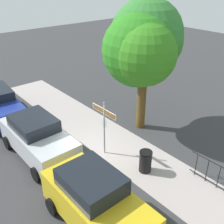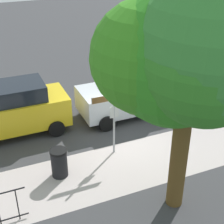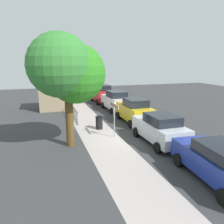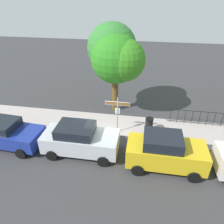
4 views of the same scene
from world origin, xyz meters
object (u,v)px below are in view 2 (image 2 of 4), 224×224
object	(u,v)px
car_silver	(131,93)
street_sign	(114,108)
car_blue	(222,77)
car_yellow	(14,109)
shade_tree	(189,54)
trash_bin	(59,163)

from	to	relation	value
car_silver	street_sign	bearing A→B (deg)	52.14
street_sign	car_blue	distance (m)	7.14
street_sign	car_silver	size ratio (longest dim) A/B	0.60
car_blue	car_yellow	xyz separation A→B (m)	(9.61, -0.30, 0.13)
shade_tree	trash_bin	distance (m)	5.46
street_sign	trash_bin	bearing A→B (deg)	13.21
car_silver	car_yellow	size ratio (longest dim) A/B	1.06
car_blue	car_silver	xyz separation A→B (m)	(4.80, 0.06, 0.06)
car_silver	car_yellow	distance (m)	4.82
street_sign	trash_bin	xyz separation A→B (m)	(2.12, 0.50, -1.30)
shade_tree	car_yellow	world-z (taller)	shade_tree
car_blue	car_yellow	bearing A→B (deg)	2.21
street_sign	car_blue	xyz separation A→B (m)	(-6.64, -2.45, -0.91)
street_sign	car_blue	bearing A→B (deg)	-159.79
shade_tree	car_yellow	distance (m)	7.60
street_sign	shade_tree	bearing A→B (deg)	100.87
shade_tree	street_sign	bearing A→B (deg)	-79.13
car_silver	trash_bin	size ratio (longest dim) A/B	4.46
car_blue	trash_bin	xyz separation A→B (m)	(8.77, 2.94, -0.38)
shade_tree	car_silver	xyz separation A→B (m)	(-1.26, -5.38, -3.58)
street_sign	car_yellow	bearing A→B (deg)	-42.78
street_sign	car_yellow	world-z (taller)	street_sign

